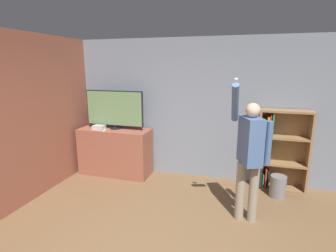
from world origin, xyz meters
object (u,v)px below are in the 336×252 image
(person, at_px, (250,152))
(waste_bin, at_px, (278,186))
(television, at_px, (114,109))
(game_console, at_px, (99,127))
(bookshelf, at_px, (277,151))

(person, xyz_separation_m, waste_bin, (0.52, 0.87, -0.84))
(television, bearing_deg, waste_bin, -3.14)
(game_console, bearing_deg, bookshelf, 5.50)
(game_console, distance_m, bookshelf, 3.37)
(television, relative_size, person, 0.59)
(person, bearing_deg, bookshelf, 135.76)
(television, bearing_deg, game_console, -150.23)
(television, relative_size, bookshelf, 0.83)
(bookshelf, relative_size, person, 0.71)
(person, height_order, waste_bin, person)
(bookshelf, bearing_deg, waste_bin, -85.23)
(game_console, xyz_separation_m, person, (2.85, -0.88, 0.05))
(game_console, xyz_separation_m, bookshelf, (3.35, 0.32, -0.27))
(bookshelf, bearing_deg, game_console, -174.50)
(person, bearing_deg, television, -133.86)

